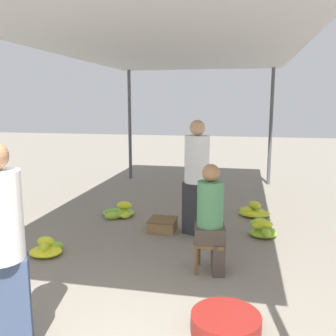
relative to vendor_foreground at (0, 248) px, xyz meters
The scene contains 13 objects.
canopy_post_back_left 6.85m from the vendor_foreground, 99.17° to the left, with size 0.08×0.08×2.72m, color #4C4C51.
canopy_post_back_right 7.16m from the vendor_foreground, 70.72° to the left, with size 0.08×0.08×2.72m, color #4C4C51.
canopy_tarp 3.71m from the vendor_foreground, 78.57° to the left, with size 3.85×7.60×0.04m, color #B2B2B7.
vendor_foreground is the anchor object (origin of this frame).
stool 2.33m from the vendor_foreground, 51.38° to the left, with size 0.34×0.34×0.37m.
vendor_seated 2.28m from the vendor_foreground, 50.99° to the left, with size 0.39×0.39×1.27m.
basin_black 1.94m from the vendor_foreground, 19.92° to the left, with size 0.60×0.60×0.16m.
banana_pile_left_0 2.12m from the vendor_foreground, 110.61° to the left, with size 0.42×0.48×0.22m.
banana_pile_left_1 3.69m from the vendor_foreground, 95.23° to the left, with size 0.55×0.61×0.22m.
banana_pile_right_0 4.58m from the vendor_foreground, 64.40° to the left, with size 0.57×0.47×0.26m.
banana_pile_right_1 3.75m from the vendor_foreground, 55.65° to the left, with size 0.43×0.46×0.27m.
crate_near 3.16m from the vendor_foreground, 79.04° to the left, with size 0.41×0.41×0.19m.
shopper_walking_mid 3.17m from the vendor_foreground, 69.63° to the left, with size 0.48×0.48×1.70m.
Camera 1 is at (1.13, -1.59, 1.95)m, focal length 40.00 mm.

